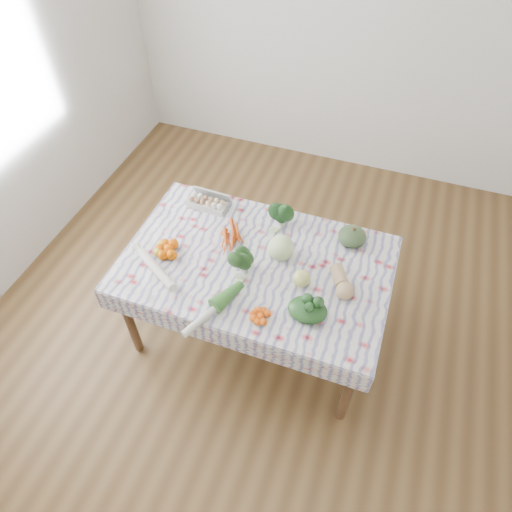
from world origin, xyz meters
TOP-DOWN VIEW (x-y plane):
  - ground at (0.00, 0.00)m, footprint 4.50×4.50m
  - wall_back at (0.00, 2.25)m, footprint 4.00×0.04m
  - dining_table at (0.00, 0.00)m, footprint 1.60×1.00m
  - tablecloth at (0.00, 0.00)m, footprint 1.66×1.06m
  - egg_carton at (-0.49, 0.36)m, footprint 0.29×0.12m
  - carrot_bunch at (-0.23, 0.11)m, footprint 0.26×0.25m
  - kale_bunch at (0.04, 0.36)m, footprint 0.18×0.16m
  - kabocha_squash at (0.52, 0.37)m, footprint 0.24×0.24m
  - cabbage at (0.13, 0.10)m, footprint 0.18×0.18m
  - butternut_squash at (0.54, -0.01)m, footprint 0.21×0.26m
  - orange_cluster at (-0.55, -0.11)m, footprint 0.27×0.27m
  - broccoli at (-0.04, -0.11)m, footprint 0.16×0.16m
  - mandarin_cluster at (0.16, -0.38)m, footprint 0.15×0.15m
  - grapefruit at (0.31, -0.07)m, footprint 0.13×0.13m
  - spinach_bag at (0.40, -0.27)m, footprint 0.27×0.23m
  - daikon at (-0.55, -0.28)m, footprint 0.36×0.25m
  - leek at (-0.10, -0.44)m, footprint 0.22×0.42m

SIDE VIEW (x-z plane):
  - ground at x=0.00m, z-range 0.00..0.00m
  - dining_table at x=0.00m, z-range 0.30..1.05m
  - tablecloth at x=0.00m, z-range 0.75..0.76m
  - carrot_bunch at x=-0.23m, z-range 0.76..0.80m
  - mandarin_cluster at x=0.16m, z-range 0.76..0.81m
  - leek at x=-0.10m, z-range 0.76..0.81m
  - daikon at x=-0.55m, z-range 0.76..0.82m
  - orange_cluster at x=-0.55m, z-range 0.76..0.83m
  - egg_carton at x=-0.49m, z-range 0.76..0.84m
  - spinach_bag at x=0.40m, z-range 0.76..0.86m
  - grapefruit at x=0.31m, z-range 0.76..0.87m
  - butternut_squash at x=0.54m, z-range 0.76..0.87m
  - broccoli at x=-0.04m, z-range 0.76..0.88m
  - kabocha_squash at x=0.52m, z-range 0.76..0.88m
  - kale_bunch at x=0.04m, z-range 0.76..0.90m
  - cabbage at x=0.13m, z-range 0.76..0.93m
  - wall_back at x=0.00m, z-range 0.00..2.80m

